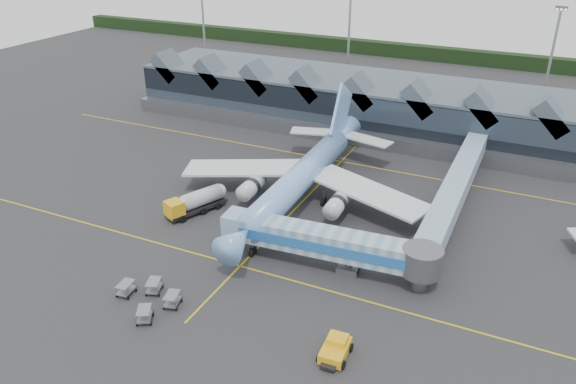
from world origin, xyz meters
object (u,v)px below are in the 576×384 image
at_px(main_airliner, 303,175).
at_px(jet_bridge, 339,246).
at_px(fuel_truck, 197,201).
at_px(pushback_tug, 335,349).

distance_m(main_airliner, jet_bridge, 19.12).
relative_size(main_airliner, fuel_truck, 4.71).
xyz_separation_m(fuel_truck, pushback_tug, (29.01, -19.29, -0.98)).
bearing_deg(main_airliner, fuel_truck, -142.54).
relative_size(jet_bridge, pushback_tug, 6.03).
xyz_separation_m(main_airliner, fuel_truck, (-12.50, -10.02, -2.43)).
bearing_deg(fuel_truck, pushback_tug, -9.81).
bearing_deg(fuel_truck, jet_bridge, 11.55).
height_order(jet_bridge, pushback_tug, jet_bridge).
relative_size(main_airliner, jet_bridge, 1.66).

